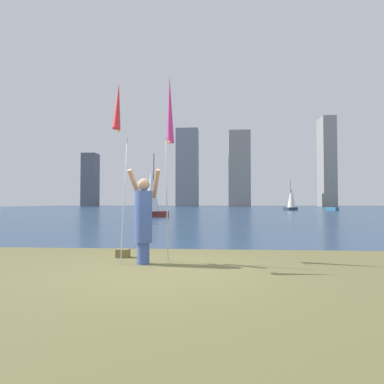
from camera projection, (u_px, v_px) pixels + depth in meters
ground at (210, 210)px, 57.01m from camera, size 120.00×138.00×0.12m
person at (144, 217)px, 6.72m from camera, size 0.71×0.52×1.93m
kite_flag_left at (118, 111)px, 6.52m from camera, size 0.16×0.88×3.63m
kite_flag_right at (170, 113)px, 7.35m from camera, size 0.16×0.80×4.04m
bag at (123, 253)px, 7.51m from camera, size 0.29×0.22×0.19m
sailboat_0 at (152, 193)px, 27.95m from camera, size 2.43×2.08×5.41m
sailboat_1 at (332, 208)px, 49.98m from camera, size 1.01×3.14×4.81m
sailboat_3 at (291, 199)px, 51.86m from camera, size 2.43×2.37×4.75m
skyline_tower_0 at (90, 180)px, 101.23m from camera, size 4.25×4.67×16.12m
skyline_tower_1 at (187, 168)px, 101.92m from camera, size 6.69×5.64×23.67m
skyline_tower_2 at (239, 169)px, 98.33m from camera, size 6.30×4.15×22.44m
skyline_tower_3 at (327, 162)px, 97.45m from camera, size 3.82×6.41×26.17m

